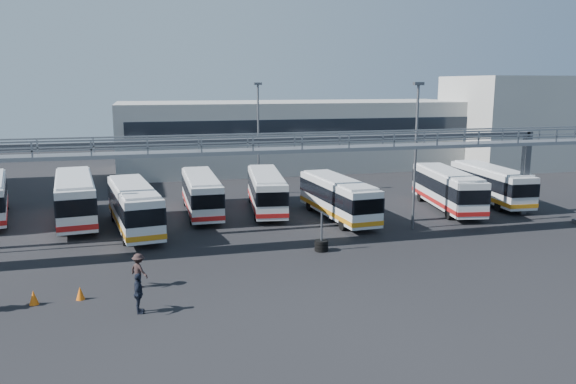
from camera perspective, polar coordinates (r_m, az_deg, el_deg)
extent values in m
plane|color=black|center=(30.51, -1.90, -8.38)|extent=(140.00, 140.00, 0.00)
cube|color=gray|center=(33.92, -3.85, 4.16)|extent=(50.00, 1.80, 0.22)
cube|color=gray|center=(33.00, -3.59, 5.63)|extent=(50.00, 0.10, 0.10)
cube|color=gray|center=(34.66, -4.13, 5.88)|extent=(50.00, 0.10, 0.10)
cube|color=#4C4F54|center=(37.82, -5.00, 5.14)|extent=(45.00, 0.50, 0.35)
cube|color=#9E9E99|center=(68.85, 0.82, 5.85)|extent=(42.00, 14.00, 8.00)
cube|color=#B2B2AD|center=(74.81, 21.85, 6.63)|extent=(14.00, 12.00, 11.00)
cylinder|color=#4C4F54|center=(39.91, 12.81, 3.34)|extent=(0.18, 0.18, 10.00)
cube|color=#4C4F54|center=(39.59, 13.12, 10.67)|extent=(0.70, 0.35, 0.22)
cylinder|color=#4C4F54|center=(51.40, -3.03, 5.23)|extent=(0.18, 0.18, 10.00)
cube|color=#4C4F54|center=(51.14, -3.09, 10.93)|extent=(0.70, 0.35, 0.22)
cylinder|color=black|center=(44.57, -26.79, -2.71)|extent=(0.46, 0.99, 0.96)
cylinder|color=black|center=(51.15, -26.70, -1.08)|extent=(0.46, 0.99, 0.96)
cube|color=silver|center=(44.26, -20.81, -0.49)|extent=(3.84, 11.47, 2.81)
cube|color=black|center=(44.20, -20.84, -0.07)|extent=(3.91, 11.54, 1.13)
cube|color=#A91614|center=(44.46, -20.73, -1.75)|extent=(3.90, 11.53, 0.36)
cube|color=silver|center=(44.01, -20.94, 1.41)|extent=(3.46, 10.33, 0.16)
cylinder|color=black|center=(41.03, -22.23, -3.39)|extent=(0.42, 1.05, 1.02)
cylinder|color=black|center=(41.04, -18.99, -3.17)|extent=(0.42, 1.05, 1.02)
cylinder|color=black|center=(48.07, -22.15, -1.38)|extent=(0.42, 1.05, 1.02)
cylinder|color=black|center=(48.07, -19.39, -1.19)|extent=(0.42, 1.05, 1.02)
cube|color=silver|center=(40.30, -15.37, -1.37)|extent=(3.89, 10.90, 2.67)
cube|color=black|center=(40.23, -15.39, -0.94)|extent=(3.96, 10.97, 1.07)
cube|color=orange|center=(40.50, -15.30, -2.68)|extent=(3.95, 10.96, 0.34)
cube|color=silver|center=(40.03, -15.47, 0.60)|extent=(3.50, 9.81, 0.16)
cylinder|color=black|center=(37.18, -16.25, -4.48)|extent=(0.42, 1.00, 0.97)
cylinder|color=black|center=(37.46, -12.92, -4.20)|extent=(0.42, 1.00, 0.97)
cylinder|color=black|center=(43.78, -17.29, -2.24)|extent=(0.42, 1.00, 0.97)
cylinder|color=black|center=(44.02, -14.47, -2.02)|extent=(0.42, 1.00, 0.97)
cube|color=silver|center=(44.46, -8.80, -0.09)|extent=(2.42, 10.21, 2.55)
cube|color=black|center=(44.41, -8.81, 0.30)|extent=(2.48, 10.27, 1.02)
cube|color=#A91614|center=(44.64, -8.77, -1.22)|extent=(2.47, 10.26, 0.32)
cube|color=silver|center=(44.23, -8.85, 1.63)|extent=(2.17, 9.19, 0.15)
cylinder|color=black|center=(41.46, -9.75, -2.65)|extent=(0.29, 0.93, 0.93)
cylinder|color=black|center=(41.66, -6.90, -2.51)|extent=(0.29, 0.93, 0.93)
cylinder|color=black|center=(47.81, -10.36, -0.86)|extent=(0.29, 0.93, 0.93)
cylinder|color=black|center=(47.98, -7.89, -0.75)|extent=(0.29, 0.93, 0.93)
cube|color=silver|center=(44.96, -2.22, 0.17)|extent=(3.63, 10.46, 2.56)
cube|color=black|center=(44.90, -2.22, 0.55)|extent=(3.70, 10.53, 1.02)
cube|color=#A91614|center=(45.14, -2.21, -0.96)|extent=(3.68, 10.52, 0.33)
cube|color=silver|center=(44.73, -2.23, 1.88)|extent=(3.27, 9.41, 0.15)
cylinder|color=black|center=(41.94, -3.23, -2.35)|extent=(0.40, 0.96, 0.93)
cylinder|color=black|center=(42.13, -0.40, -2.27)|extent=(0.40, 0.96, 0.93)
cylinder|color=black|center=(48.33, -3.79, -0.58)|extent=(0.40, 0.96, 0.93)
cylinder|color=black|center=(48.50, -1.32, -0.52)|extent=(0.40, 0.96, 0.93)
cube|color=silver|center=(42.49, 5.09, -0.51)|extent=(3.02, 10.31, 2.54)
cube|color=black|center=(42.44, 5.10, -0.11)|extent=(3.08, 10.37, 1.02)
cube|color=orange|center=(42.68, 5.07, -1.70)|extent=(3.07, 10.36, 0.32)
cube|color=silver|center=(42.25, 5.12, 1.28)|extent=(2.72, 9.28, 0.15)
cylinder|color=black|center=(39.45, 5.58, -3.24)|extent=(0.34, 0.94, 0.92)
cylinder|color=black|center=(40.33, 8.27, -2.99)|extent=(0.34, 0.94, 0.92)
cylinder|color=black|center=(45.30, 2.21, -1.34)|extent=(0.34, 0.94, 0.92)
cylinder|color=black|center=(46.07, 4.62, -1.16)|extent=(0.34, 0.94, 0.92)
cube|color=silver|center=(47.29, 15.87, 0.34)|extent=(4.06, 10.75, 2.63)
cube|color=black|center=(47.23, 15.89, 0.71)|extent=(4.13, 10.82, 1.05)
cube|color=#A91614|center=(47.46, 15.82, -0.76)|extent=(4.12, 10.81, 0.33)
cube|color=silver|center=(47.06, 15.96, 2.01)|extent=(3.65, 9.67, 0.15)
cylinder|color=black|center=(44.08, 16.05, -2.09)|extent=(0.44, 0.99, 0.95)
cylinder|color=black|center=(44.91, 18.60, -2.01)|extent=(0.44, 0.99, 0.95)
cylinder|color=black|center=(50.26, 13.29, -0.39)|extent=(0.44, 0.99, 0.95)
cylinder|color=black|center=(50.98, 15.58, -0.34)|extent=(0.44, 0.99, 0.95)
cube|color=silver|center=(51.09, 19.87, 0.82)|extent=(3.10, 10.37, 2.56)
cube|color=black|center=(51.04, 19.89, 1.15)|extent=(3.17, 10.44, 1.02)
cube|color=orange|center=(51.24, 19.80, -0.18)|extent=(3.15, 10.43, 0.33)
cube|color=silver|center=(50.88, 19.97, 2.32)|extent=(2.79, 9.33, 0.15)
cylinder|color=black|center=(48.02, 20.63, -1.34)|extent=(0.35, 0.95, 0.93)
cylinder|color=black|center=(49.12, 22.72, -1.23)|extent=(0.35, 0.95, 0.93)
cylinder|color=black|center=(53.62, 17.09, 0.10)|extent=(0.35, 0.95, 0.93)
cylinder|color=black|center=(54.60, 19.03, 0.17)|extent=(0.35, 0.95, 0.93)
imported|color=#2E201F|center=(29.42, -14.91, -7.70)|extent=(1.22, 1.28, 1.74)
imported|color=black|center=(26.19, -14.94, -9.92)|extent=(0.49, 1.10, 1.85)
cone|color=orange|center=(28.97, -24.43, -9.74)|extent=(0.53, 0.53, 0.68)
cone|color=orange|center=(28.79, -20.36, -9.60)|extent=(0.49, 0.49, 0.64)
cylinder|color=black|center=(34.65, 3.41, -5.80)|extent=(0.84, 0.84, 0.20)
cylinder|color=black|center=(34.59, 3.41, -5.45)|extent=(0.84, 0.84, 0.20)
cylinder|color=black|center=(34.53, 3.41, -5.10)|extent=(0.84, 0.84, 0.20)
cylinder|color=#4C4F54|center=(34.36, 3.43, -4.07)|extent=(0.12, 0.12, 2.41)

